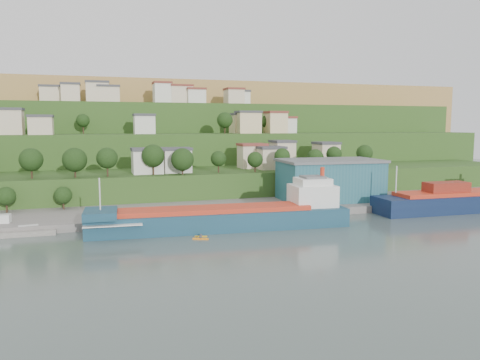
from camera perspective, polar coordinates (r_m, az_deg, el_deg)
name	(u,v)px	position (r m, az deg, el deg)	size (l,w,h in m)	color
ground	(216,237)	(107.66, -2.95, -6.97)	(500.00, 500.00, 0.00)	#46554F
quay	(257,211)	(139.62, 2.11, -3.79)	(220.00, 26.00, 4.00)	slate
hillside	(141,170)	(272.40, -11.95, 1.23)	(360.00, 211.03, 96.00)	#284719
cargo_ship_near	(229,218)	(115.55, -1.31, -4.68)	(64.42, 14.27, 16.41)	#14384B
warehouse	(330,179)	(149.50, 10.87, 0.06)	(32.06, 20.78, 12.80)	#215764
dinghy	(28,227)	(121.00, -24.38, -5.25)	(4.33, 1.62, 0.87)	silver
kayak_orange	(201,238)	(105.85, -4.83, -7.08)	(3.52, 2.02, 0.89)	orange
kayak_yellow	(201,236)	(108.20, -4.78, -6.80)	(2.84, 1.43, 0.71)	gold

